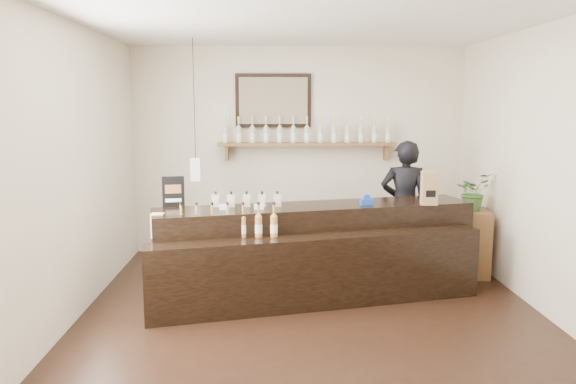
% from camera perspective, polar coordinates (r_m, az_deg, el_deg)
% --- Properties ---
extents(ground, '(5.00, 5.00, 0.00)m').
position_cam_1_polar(ground, '(5.59, 2.48, -12.39)').
color(ground, black).
rests_on(ground, ground).
extents(room_shell, '(5.00, 5.00, 5.00)m').
position_cam_1_polar(room_shell, '(5.22, 2.60, 5.32)').
color(room_shell, beige).
rests_on(room_shell, ground).
extents(back_wall_decor, '(2.66, 0.96, 1.69)m').
position_cam_1_polar(back_wall_decor, '(7.58, 0.08, 6.80)').
color(back_wall_decor, brown).
rests_on(back_wall_decor, ground).
extents(counter, '(3.49, 1.67, 1.12)m').
position_cam_1_polar(counter, '(6.00, 2.85, -6.36)').
color(counter, black).
rests_on(counter, ground).
extents(promo_sign, '(0.23, 0.06, 0.32)m').
position_cam_1_polar(promo_sign, '(6.01, -11.57, 0.05)').
color(promo_sign, black).
rests_on(promo_sign, counter).
extents(paper_bag, '(0.17, 0.13, 0.36)m').
position_cam_1_polar(paper_bag, '(6.19, 14.16, 0.39)').
color(paper_bag, '#8B6143').
rests_on(paper_bag, counter).
extents(tape_dispenser, '(0.15, 0.08, 0.12)m').
position_cam_1_polar(tape_dispenser, '(6.06, 7.99, -0.89)').
color(tape_dispenser, '#1840AC').
rests_on(tape_dispenser, counter).
extents(side_cabinet, '(0.47, 0.59, 0.79)m').
position_cam_1_polar(side_cabinet, '(7.10, 18.04, -4.88)').
color(side_cabinet, brown).
rests_on(side_cabinet, ground).
extents(potted_plant, '(0.52, 0.50, 0.44)m').
position_cam_1_polar(potted_plant, '(6.99, 18.28, 0.04)').
color(potted_plant, '#376127').
rests_on(potted_plant, side_cabinet).
extents(shopkeeper, '(0.71, 0.52, 1.81)m').
position_cam_1_polar(shopkeeper, '(7.03, 11.75, -0.50)').
color(shopkeeper, black).
rests_on(shopkeeper, ground).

